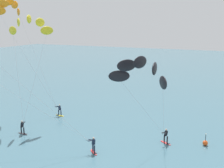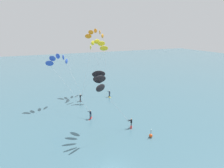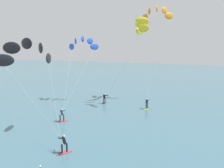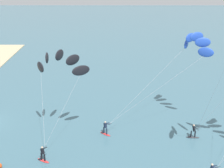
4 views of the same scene
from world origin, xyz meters
name	(u,v)px [view 1 (image 1 of 4)]	position (x,y,z in m)	size (l,w,h in m)	color
kitesurfer_mid_water	(141,74)	(2.69, 10.47, 8.47)	(7.30, 6.11, 10.09)	red
kitesurfer_far_out	(29,29)	(8.29, 27.71, 12.19)	(7.50, 6.31, 13.93)	#333338
kitesurfer_downwind	(11,11)	(9.76, 32.06, 14.55)	(5.55, 9.08, 16.37)	yellow
marker_buoy	(205,143)	(8.94, 5.15, 0.30)	(0.56, 0.56, 1.38)	#EA5119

